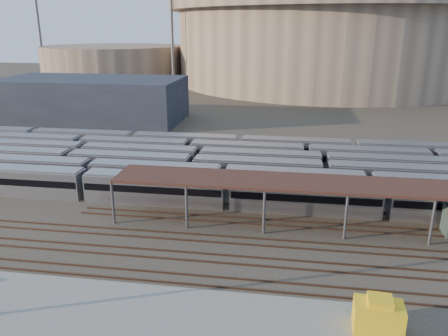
% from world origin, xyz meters
% --- Properties ---
extents(ground, '(420.00, 420.00, 0.00)m').
position_xyz_m(ground, '(0.00, 0.00, 0.00)').
color(ground, '#383026').
rests_on(ground, ground).
extents(apron, '(50.00, 9.00, 0.20)m').
position_xyz_m(apron, '(-5.00, -15.00, 0.10)').
color(apron, gray).
rests_on(apron, ground).
extents(subway_trains, '(120.84, 23.90, 3.60)m').
position_xyz_m(subway_trains, '(0.20, 18.50, 1.80)').
color(subway_trains, '#AAAAAF').
rests_on(subway_trains, ground).
extents(inspection_shed, '(60.30, 6.00, 5.30)m').
position_xyz_m(inspection_shed, '(22.00, 4.00, 4.98)').
color(inspection_shed, '#535358').
rests_on(inspection_shed, ground).
extents(empty_tracks, '(170.00, 9.62, 0.18)m').
position_xyz_m(empty_tracks, '(0.00, -5.00, 0.09)').
color(empty_tracks, '#4C3323').
rests_on(empty_tracks, ground).
extents(stadium, '(124.00, 124.00, 32.50)m').
position_xyz_m(stadium, '(25.00, 140.00, 16.47)').
color(stadium, gray).
rests_on(stadium, ground).
extents(secondary_arena, '(56.00, 56.00, 14.00)m').
position_xyz_m(secondary_arena, '(-60.00, 130.00, 7.00)').
color(secondary_arena, gray).
rests_on(secondary_arena, ground).
extents(service_building, '(42.00, 20.00, 10.00)m').
position_xyz_m(service_building, '(-35.00, 55.00, 5.00)').
color(service_building, '#1E232D').
rests_on(service_building, ground).
extents(floodlight_0, '(4.00, 1.00, 38.40)m').
position_xyz_m(floodlight_0, '(-30.00, 110.00, 20.65)').
color(floodlight_0, '#535358').
rests_on(floodlight_0, ground).
extents(floodlight_1, '(4.00, 1.00, 38.40)m').
position_xyz_m(floodlight_1, '(-85.00, 120.00, 20.65)').
color(floodlight_1, '#535358').
rests_on(floodlight_1, ground).
extents(floodlight_3, '(4.00, 1.00, 38.40)m').
position_xyz_m(floodlight_3, '(-10.00, 160.00, 20.65)').
color(floodlight_3, '#535358').
rests_on(floodlight_3, ground).
extents(yellow_equipment, '(3.64, 2.41, 2.19)m').
position_xyz_m(yellow_equipment, '(18.50, -13.63, 1.29)').
color(yellow_equipment, gold).
rests_on(yellow_equipment, apron).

